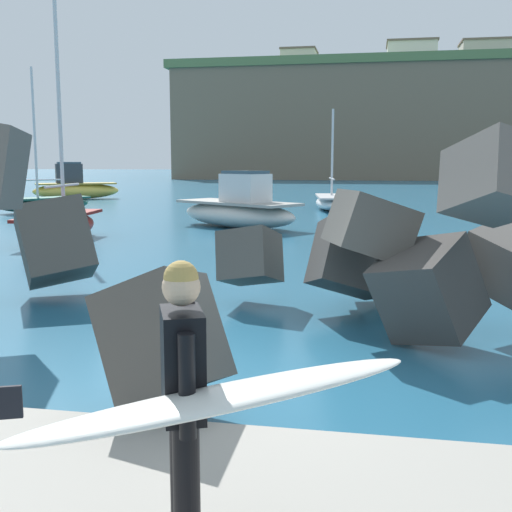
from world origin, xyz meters
The scene contains 12 objects.
ground_plane centered at (0.00, 0.00, 0.00)m, with size 400.00×400.00×0.00m, color #235B7A.
breakwater_jetty centered at (-0.12, 1.68, 1.27)m, with size 32.45×7.10×3.20m.
surfer_with_board centered at (0.83, -3.85, 1.28)m, with size 2.07×1.45×1.78m.
boat_near_centre centered at (-0.37, 26.74, 0.43)m, with size 2.43×5.62×5.32m.
boat_near_right centered at (-8.07, 11.60, 0.53)m, with size 2.07×4.96×7.52m.
boat_mid_left centered at (-14.74, 22.65, 0.46)m, with size 4.07×4.85×7.18m.
boat_mid_centre centered at (-18.38, 33.34, 0.80)m, with size 5.77×4.56×2.54m.
boat_far_left centered at (-3.34, 16.86, 0.71)m, with size 5.84×4.78×2.21m.
headland_bluff centered at (10.05, 97.02, 8.54)m, with size 76.30×31.05×17.03m.
station_building_west centered at (18.47, 101.12, 19.25)m, with size 7.45×6.75×4.42m.
station_building_central centered at (-10.90, 100.53, 19.00)m, with size 5.85×6.43×3.93m.
station_building_east centered at (7.20, 100.40, 19.27)m, with size 7.92×7.81×4.46m.
Camera 1 is at (1.77, -6.95, 2.54)m, focal length 44.06 mm.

